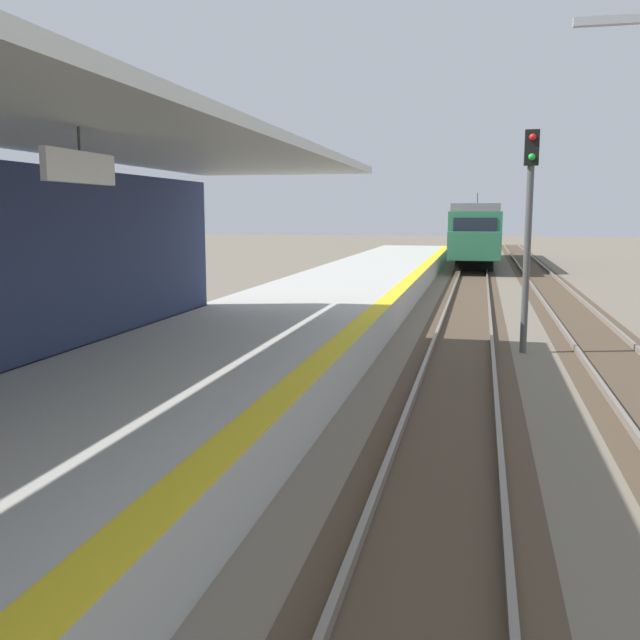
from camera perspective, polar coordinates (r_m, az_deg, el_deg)
station_platform at (r=14.71m, az=-6.23°, el=-2.54°), size 5.00×80.00×0.91m
track_pair_nearest_platform at (r=17.92m, az=11.56°, el=-1.95°), size 2.34×120.00×0.16m
track_pair_middle at (r=18.17m, az=22.34°, el=-2.29°), size 2.34×120.00×0.16m
approaching_train at (r=47.80m, az=12.61°, el=7.12°), size 2.93×19.60×4.76m
rail_signal_post at (r=17.15m, az=16.66°, el=7.96°), size 0.32×0.34×5.20m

